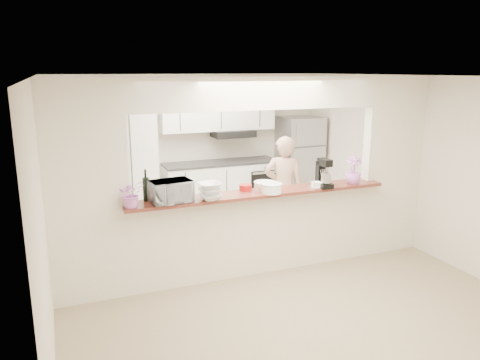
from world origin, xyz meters
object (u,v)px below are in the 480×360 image
stand_mixer (324,174)px  person (284,189)px  toaster_oven (171,191)px  refrigerator (299,161)px

stand_mixer → person: person is taller
stand_mixer → person: (-0.01, 1.07, -0.45)m
toaster_oven → stand_mixer: bearing=-8.8°
refrigerator → stand_mixer: 3.06m
refrigerator → stand_mixer: bearing=-113.3°
stand_mixer → person: size_ratio=0.23×
toaster_oven → person: 2.28m
refrigerator → toaster_oven: (-3.20, -2.75, 0.37)m
refrigerator → toaster_oven: refrigerator is taller
refrigerator → toaster_oven: bearing=-139.3°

